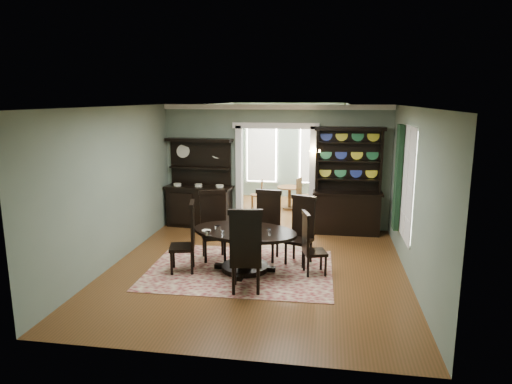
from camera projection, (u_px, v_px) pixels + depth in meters
room at (256, 187)px, 8.26m from camera, size 5.51×6.01×3.01m
parlor at (285, 154)px, 13.58m from camera, size 3.51×3.50×3.01m
doorway_trim at (276, 162)px, 11.11m from camera, size 2.08×0.25×2.57m
right_window at (403, 181)px, 8.69m from camera, size 0.15×1.47×2.12m
wall_sconce at (315, 152)px, 10.76m from camera, size 0.27×0.21×0.21m
rug at (240, 269)px, 8.53m from camera, size 3.45×2.59×0.01m
dining_table at (245, 243)px, 8.40m from camera, size 2.18×2.16×0.78m
centerpiece at (241, 227)px, 8.32m from camera, size 1.31×0.84×0.21m
chair_far_left at (213, 223)px, 9.04m from camera, size 0.64×0.62×1.36m
chair_far_mid at (267, 223)px, 9.05m from camera, size 0.56×0.54×1.37m
chair_far_right at (301, 228)px, 8.80m from camera, size 0.62×0.60×1.31m
chair_end_left at (188, 235)px, 8.32m from camera, size 0.57×0.58×1.32m
chair_end_right at (310, 242)px, 8.19m from camera, size 0.51×0.52×1.16m
chair_near at (246, 249)px, 7.35m from camera, size 0.60×0.58×1.45m
sideboard at (200, 196)px, 11.33m from camera, size 1.70×0.72×2.18m
welsh_dresser at (347, 195)px, 10.72m from camera, size 1.61×0.59×2.50m
parlor_table at (289, 195)px, 13.10m from camera, size 0.71×0.71×0.65m
parlor_chair_left at (259, 193)px, 13.14m from camera, size 0.36×0.36×0.85m
parlor_chair_right at (302, 193)px, 12.87m from camera, size 0.44×0.43×0.94m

